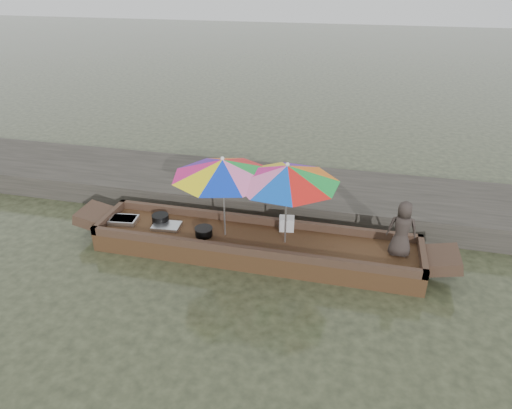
% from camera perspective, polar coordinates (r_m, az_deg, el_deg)
% --- Properties ---
extents(water, '(80.00, 80.00, 0.00)m').
position_cam_1_polar(water, '(8.59, -0.16, -6.22)').
color(water, '#262A1B').
rests_on(water, ground).
extents(dock, '(22.00, 2.20, 0.50)m').
position_cam_1_polar(dock, '(10.34, 2.72, 1.54)').
color(dock, '#2D2B26').
rests_on(dock, ground).
extents(boat_hull, '(5.98, 1.20, 0.35)m').
position_cam_1_polar(boat_hull, '(8.50, -0.16, -5.24)').
color(boat_hull, '#351F14').
rests_on(boat_hull, water).
extents(cooking_pot, '(0.32, 0.32, 0.17)m').
position_cam_1_polar(cooking_pot, '(9.05, -11.86, -1.76)').
color(cooking_pot, black).
rests_on(cooking_pot, boat_hull).
extents(tray_crayfish, '(0.57, 0.43, 0.09)m').
position_cam_1_polar(tray_crayfish, '(9.26, -16.21, -1.88)').
color(tray_crayfish, silver).
rests_on(tray_crayfish, boat_hull).
extents(tray_scallop, '(0.55, 0.41, 0.06)m').
position_cam_1_polar(tray_scallop, '(8.90, -11.12, -2.64)').
color(tray_scallop, silver).
rests_on(tray_scallop, boat_hull).
extents(charcoal_grill, '(0.31, 0.31, 0.15)m').
position_cam_1_polar(charcoal_grill, '(8.50, -6.55, -3.44)').
color(charcoal_grill, black).
rests_on(charcoal_grill, boat_hull).
extents(supply_bag, '(0.31, 0.26, 0.26)m').
position_cam_1_polar(supply_bag, '(8.63, 3.85, -2.39)').
color(supply_bag, silver).
rests_on(supply_bag, boat_hull).
extents(vendor, '(0.51, 0.34, 1.02)m').
position_cam_1_polar(vendor, '(8.08, 17.81, -2.93)').
color(vendor, '#322A26').
rests_on(vendor, boat_hull).
extents(umbrella_bow, '(2.07, 2.07, 1.55)m').
position_cam_1_polar(umbrella_bow, '(8.16, -4.04, 0.89)').
color(umbrella_bow, green).
rests_on(umbrella_bow, boat_hull).
extents(umbrella_stern, '(2.25, 2.25, 1.55)m').
position_cam_1_polar(umbrella_stern, '(7.92, 3.80, 0.04)').
color(umbrella_stern, orange).
rests_on(umbrella_stern, boat_hull).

